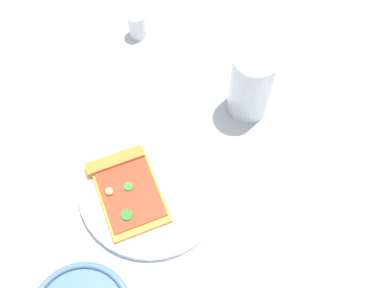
{
  "coord_description": "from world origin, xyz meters",
  "views": [
    {
      "loc": [
        0.04,
        -0.29,
        0.67
      ],
      "look_at": [
        0.11,
        0.04,
        0.03
      ],
      "focal_mm": 43.67,
      "sensor_mm": 36.0,
      "label": 1
    }
  ],
  "objects_px": {
    "pizza_slice_main": "(124,187)",
    "soda_glass": "(251,85)",
    "pepper_shaker": "(137,22)",
    "plate": "(152,187)",
    "paper_napkin": "(322,163)"
  },
  "relations": [
    {
      "from": "plate",
      "to": "soda_glass",
      "type": "bearing_deg",
      "value": 32.37
    },
    {
      "from": "soda_glass",
      "to": "plate",
      "type": "bearing_deg",
      "value": -147.63
    },
    {
      "from": "plate",
      "to": "pizza_slice_main",
      "type": "distance_m",
      "value": 0.04
    },
    {
      "from": "paper_napkin",
      "to": "plate",
      "type": "bearing_deg",
      "value": 177.18
    },
    {
      "from": "plate",
      "to": "soda_glass",
      "type": "height_order",
      "value": "soda_glass"
    },
    {
      "from": "pizza_slice_main",
      "to": "pepper_shaker",
      "type": "xyz_separation_m",
      "value": [
        0.07,
        0.31,
        0.01
      ]
    },
    {
      "from": "plate",
      "to": "paper_napkin",
      "type": "distance_m",
      "value": 0.27
    },
    {
      "from": "pepper_shaker",
      "to": "plate",
      "type": "bearing_deg",
      "value": -95.08
    },
    {
      "from": "plate",
      "to": "pizza_slice_main",
      "type": "xyz_separation_m",
      "value": [
        -0.04,
        0.0,
        0.01
      ]
    },
    {
      "from": "paper_napkin",
      "to": "pizza_slice_main",
      "type": "bearing_deg",
      "value": 176.84
    },
    {
      "from": "pepper_shaker",
      "to": "pizza_slice_main",
      "type": "bearing_deg",
      "value": -102.63
    },
    {
      "from": "pizza_slice_main",
      "to": "soda_glass",
      "type": "xyz_separation_m",
      "value": [
        0.22,
        0.11,
        0.04
      ]
    },
    {
      "from": "paper_napkin",
      "to": "pepper_shaker",
      "type": "distance_m",
      "value": 0.4
    },
    {
      "from": "soda_glass",
      "to": "paper_napkin",
      "type": "bearing_deg",
      "value": -56.37
    },
    {
      "from": "soda_glass",
      "to": "paper_napkin",
      "type": "distance_m",
      "value": 0.17
    }
  ]
}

